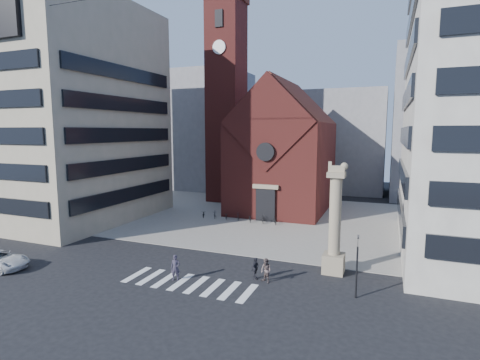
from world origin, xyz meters
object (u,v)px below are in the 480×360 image
object	(u,v)px
traffic_light	(357,265)
pedestrian_1	(266,271)
scooter_0	(204,214)
pedestrian_0	(175,268)
lion_column	(335,229)
pedestrian_2	(255,268)

from	to	relation	value
traffic_light	pedestrian_1	world-z (taller)	traffic_light
pedestrian_1	scooter_0	bearing A→B (deg)	159.31
traffic_light	pedestrian_0	size ratio (longest dim) A/B	2.25
lion_column	traffic_light	distance (m)	4.62
lion_column	pedestrian_0	xyz separation A→B (m)	(-10.64, -5.84, -2.50)
lion_column	pedestrian_1	distance (m)	6.27
traffic_light	scooter_0	distance (m)	26.24
lion_column	scooter_0	xyz separation A→B (m)	(-17.97, 12.94, -3.00)
lion_column	pedestrian_2	distance (m)	6.81
pedestrian_1	scooter_0	xyz separation A→B (m)	(-13.65, 16.70, -0.43)
traffic_light	pedestrian_1	bearing A→B (deg)	177.83
lion_column	pedestrian_1	bearing A→B (deg)	-138.91
traffic_light	pedestrian_1	distance (m)	6.46
lion_column	pedestrian_1	world-z (taller)	lion_column
lion_column	pedestrian_0	bearing A→B (deg)	-151.26
traffic_light	pedestrian_2	size ratio (longest dim) A/B	2.61
lion_column	pedestrian_2	xyz separation A→B (m)	(-5.25, -3.44, -2.63)
lion_column	pedestrian_2	size ratio (longest dim) A/B	5.26
lion_column	pedestrian_2	bearing A→B (deg)	-146.79
lion_column	pedestrian_0	distance (m)	12.39
pedestrian_0	lion_column	bearing A→B (deg)	9.93
pedestrian_1	lion_column	bearing A→B (deg)	71.13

